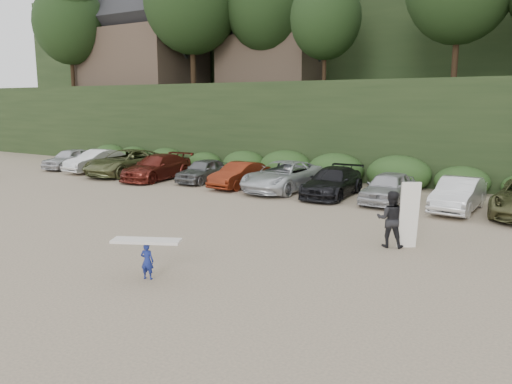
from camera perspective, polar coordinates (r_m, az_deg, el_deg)
The scene contains 5 objects.
ground at distance 16.57m, azimuth -2.72°, elevation -6.31°, with size 120.00×120.00×0.00m, color tan.
hillside_backdrop at distance 50.32m, azimuth 21.69°, elevation 16.98°, with size 90.00×41.50×28.00m.
parked_cars at distance 27.05m, azimuth 1.41°, elevation 1.84°, with size 33.66×6.27×1.65m.
child_surfer at distance 13.78m, azimuth -12.37°, elevation -6.74°, with size 1.88×1.26×1.11m.
adult_surfer at distance 16.94m, azimuth 15.31°, elevation -2.97°, with size 1.42×0.90×2.21m.
Camera 1 is at (8.97, -13.11, 4.72)m, focal length 35.00 mm.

